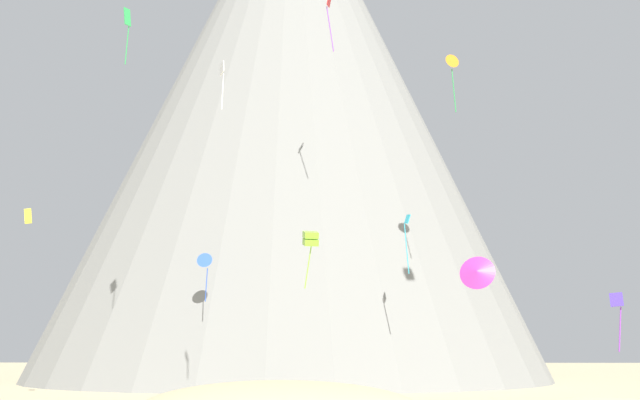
{
  "coord_description": "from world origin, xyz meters",
  "views": [
    {
      "loc": [
        5.98,
        -29.79,
        3.87
      ],
      "look_at": [
        3.89,
        32.62,
        14.89
      ],
      "focal_mm": 47.19,
      "sensor_mm": 36.0,
      "label": 1
    }
  ],
  "objects_px": {
    "kite_yellow_mid": "(28,216)",
    "kite_blue_low": "(205,262)",
    "kite_cyan_mid": "(407,231)",
    "kite_teal_low": "(298,253)",
    "kite_magenta_low": "(477,272)",
    "kite_red_high": "(329,10)",
    "kite_orange_high": "(452,63)",
    "kite_white_mid": "(222,75)",
    "rock_massif": "(293,125)",
    "kite_indigo_low": "(618,309)",
    "kite_lime_low": "(311,239)",
    "kite_green_high": "(127,24)"
  },
  "relations": [
    {
      "from": "kite_red_high",
      "to": "kite_cyan_mid",
      "type": "distance_m",
      "value": 21.51
    },
    {
      "from": "rock_massif",
      "to": "kite_white_mid",
      "type": "height_order",
      "value": "rock_massif"
    },
    {
      "from": "kite_teal_low",
      "to": "kite_magenta_low",
      "type": "bearing_deg",
      "value": 13.52
    },
    {
      "from": "rock_massif",
      "to": "kite_blue_low",
      "type": "height_order",
      "value": "rock_massif"
    },
    {
      "from": "kite_red_high",
      "to": "kite_orange_high",
      "type": "xyz_separation_m",
      "value": [
        10.74,
        -1.8,
        -5.82
      ]
    },
    {
      "from": "kite_white_mid",
      "to": "kite_orange_high",
      "type": "bearing_deg",
      "value": 151.2
    },
    {
      "from": "kite_teal_low",
      "to": "kite_yellow_mid",
      "type": "distance_m",
      "value": 29.14
    },
    {
      "from": "kite_orange_high",
      "to": "kite_lime_low",
      "type": "height_order",
      "value": "kite_orange_high"
    },
    {
      "from": "kite_lime_low",
      "to": "kite_yellow_mid",
      "type": "distance_m",
      "value": 23.79
    },
    {
      "from": "kite_orange_high",
      "to": "kite_cyan_mid",
      "type": "bearing_deg",
      "value": -40.03
    },
    {
      "from": "kite_red_high",
      "to": "kite_lime_low",
      "type": "relative_size",
      "value": 1.27
    },
    {
      "from": "kite_magenta_low",
      "to": "kite_teal_low",
      "type": "bearing_deg",
      "value": 129.6
    },
    {
      "from": "kite_indigo_low",
      "to": "kite_red_high",
      "type": "bearing_deg",
      "value": -170.94
    },
    {
      "from": "kite_teal_low",
      "to": "kite_yellow_mid",
      "type": "xyz_separation_m",
      "value": [
        -20.54,
        -20.67,
        0.7
      ]
    },
    {
      "from": "rock_massif",
      "to": "kite_indigo_low",
      "type": "bearing_deg",
      "value": -67.75
    },
    {
      "from": "kite_cyan_mid",
      "to": "kite_lime_low",
      "type": "height_order",
      "value": "kite_cyan_mid"
    },
    {
      "from": "kite_blue_low",
      "to": "kite_green_high",
      "type": "bearing_deg",
      "value": 67.29
    },
    {
      "from": "kite_cyan_mid",
      "to": "kite_green_high",
      "type": "bearing_deg",
      "value": 138.55
    },
    {
      "from": "kite_indigo_low",
      "to": "kite_lime_low",
      "type": "distance_m",
      "value": 22.11
    },
    {
      "from": "kite_indigo_low",
      "to": "kite_cyan_mid",
      "type": "height_order",
      "value": "kite_cyan_mid"
    },
    {
      "from": "kite_teal_low",
      "to": "kite_yellow_mid",
      "type": "bearing_deg",
      "value": -54.46
    },
    {
      "from": "rock_massif",
      "to": "kite_yellow_mid",
      "type": "height_order",
      "value": "rock_massif"
    },
    {
      "from": "kite_yellow_mid",
      "to": "kite_blue_low",
      "type": "xyz_separation_m",
      "value": [
        12.97,
        8.12,
        -2.91
      ]
    },
    {
      "from": "kite_cyan_mid",
      "to": "kite_indigo_low",
      "type": "bearing_deg",
      "value": -129.85
    },
    {
      "from": "kite_indigo_low",
      "to": "kite_orange_high",
      "type": "bearing_deg",
      "value": 169.26
    },
    {
      "from": "kite_cyan_mid",
      "to": "kite_green_high",
      "type": "height_order",
      "value": "kite_green_high"
    },
    {
      "from": "kite_red_high",
      "to": "kite_orange_high",
      "type": "relative_size",
      "value": 1.03
    },
    {
      "from": "kite_lime_low",
      "to": "kite_yellow_mid",
      "type": "xyz_separation_m",
      "value": [
        -22.98,
        5.54,
        2.68
      ]
    },
    {
      "from": "rock_massif",
      "to": "kite_white_mid",
      "type": "bearing_deg",
      "value": -92.17
    },
    {
      "from": "rock_massif",
      "to": "kite_yellow_mid",
      "type": "distance_m",
      "value": 45.24
    },
    {
      "from": "kite_red_high",
      "to": "kite_white_mid",
      "type": "xyz_separation_m",
      "value": [
        -7.07,
        -16.96,
        -11.74
      ]
    },
    {
      "from": "kite_orange_high",
      "to": "kite_teal_low",
      "type": "bearing_deg",
      "value": -69.35
    },
    {
      "from": "kite_magenta_low",
      "to": "kite_teal_low",
      "type": "height_order",
      "value": "kite_teal_low"
    },
    {
      "from": "kite_indigo_low",
      "to": "kite_magenta_low",
      "type": "bearing_deg",
      "value": -157.48
    },
    {
      "from": "kite_green_high",
      "to": "kite_red_high",
      "type": "bearing_deg",
      "value": 22.66
    },
    {
      "from": "kite_red_high",
      "to": "kite_blue_low",
      "type": "relative_size",
      "value": 1.25
    },
    {
      "from": "rock_massif",
      "to": "kite_green_high",
      "type": "distance_m",
      "value": 41.81
    },
    {
      "from": "kite_red_high",
      "to": "kite_yellow_mid",
      "type": "height_order",
      "value": "kite_red_high"
    },
    {
      "from": "kite_red_high",
      "to": "kite_magenta_low",
      "type": "xyz_separation_m",
      "value": [
        9.95,
        -17.53,
        -25.48
      ]
    },
    {
      "from": "rock_massif",
      "to": "kite_lime_low",
      "type": "height_order",
      "value": "rock_massif"
    },
    {
      "from": "kite_lime_low",
      "to": "kite_yellow_mid",
      "type": "relative_size",
      "value": 3.22
    },
    {
      "from": "kite_indigo_low",
      "to": "kite_teal_low",
      "type": "height_order",
      "value": "kite_teal_low"
    },
    {
      "from": "kite_red_high",
      "to": "kite_teal_low",
      "type": "distance_m",
      "value": 25.22
    },
    {
      "from": "rock_massif",
      "to": "kite_indigo_low",
      "type": "relative_size",
      "value": 20.43
    },
    {
      "from": "kite_white_mid",
      "to": "kite_blue_low",
      "type": "xyz_separation_m",
      "value": [
        -4.08,
        18.51,
        -11.08
      ]
    },
    {
      "from": "kite_cyan_mid",
      "to": "kite_teal_low",
      "type": "height_order",
      "value": "kite_cyan_mid"
    },
    {
      "from": "kite_red_high",
      "to": "kite_orange_high",
      "type": "height_order",
      "value": "kite_red_high"
    },
    {
      "from": "kite_teal_low",
      "to": "kite_red_high",
      "type": "bearing_deg",
      "value": 4.61
    },
    {
      "from": "kite_cyan_mid",
      "to": "kite_yellow_mid",
      "type": "xyz_separation_m",
      "value": [
        -30.79,
        -6.14,
        0.54
      ]
    },
    {
      "from": "kite_lime_low",
      "to": "kite_white_mid",
      "type": "bearing_deg",
      "value": 25.34
    }
  ]
}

